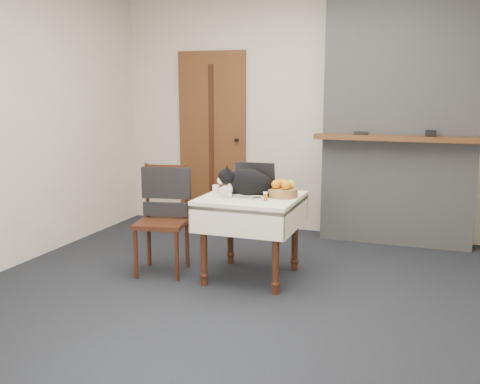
{
  "coord_description": "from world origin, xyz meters",
  "views": [
    {
      "loc": [
        1.22,
        -3.78,
        1.55
      ],
      "look_at": [
        -0.23,
        0.25,
        0.74
      ],
      "focal_mm": 40.0,
      "sensor_mm": 36.0,
      "label": 1
    }
  ],
  "objects_px": {
    "laptop": "(253,186)",
    "chair": "(164,204)",
    "cat": "(249,183)",
    "cream_jar": "(216,189)",
    "fruit_basket": "(283,190)",
    "pill_bottle": "(265,196)",
    "door": "(212,139)",
    "side_table": "(251,209)"
  },
  "relations": [
    {
      "from": "cat",
      "to": "side_table",
      "type": "bearing_deg",
      "value": 11.98
    },
    {
      "from": "cat",
      "to": "pill_bottle",
      "type": "xyz_separation_m",
      "value": [
        0.18,
        -0.14,
        -0.07
      ]
    },
    {
      "from": "cat",
      "to": "cream_jar",
      "type": "distance_m",
      "value": 0.31
    },
    {
      "from": "cat",
      "to": "pill_bottle",
      "type": "height_order",
      "value": "cat"
    },
    {
      "from": "side_table",
      "to": "laptop",
      "type": "relative_size",
      "value": 2.16
    },
    {
      "from": "laptop",
      "to": "chair",
      "type": "height_order",
      "value": "laptop"
    },
    {
      "from": "door",
      "to": "pill_bottle",
      "type": "height_order",
      "value": "door"
    },
    {
      "from": "cat",
      "to": "cream_jar",
      "type": "relative_size",
      "value": 7.72
    },
    {
      "from": "cat",
      "to": "chair",
      "type": "relative_size",
      "value": 0.59
    },
    {
      "from": "cat",
      "to": "fruit_basket",
      "type": "height_order",
      "value": "cat"
    },
    {
      "from": "side_table",
      "to": "laptop",
      "type": "distance_m",
      "value": 0.21
    },
    {
      "from": "door",
      "to": "fruit_basket",
      "type": "bearing_deg",
      "value": -51.21
    },
    {
      "from": "pill_bottle",
      "to": "fruit_basket",
      "type": "xyz_separation_m",
      "value": [
        0.08,
        0.21,
        0.02
      ]
    },
    {
      "from": "door",
      "to": "laptop",
      "type": "relative_size",
      "value": 5.54
    },
    {
      "from": "laptop",
      "to": "cream_jar",
      "type": "xyz_separation_m",
      "value": [
        -0.29,
        -0.11,
        -0.03
      ]
    },
    {
      "from": "pill_bottle",
      "to": "side_table",
      "type": "bearing_deg",
      "value": 137.74
    },
    {
      "from": "cat",
      "to": "laptop",
      "type": "bearing_deg",
      "value": 70.8
    },
    {
      "from": "side_table",
      "to": "cream_jar",
      "type": "height_order",
      "value": "cream_jar"
    },
    {
      "from": "laptop",
      "to": "chair",
      "type": "bearing_deg",
      "value": -170.49
    },
    {
      "from": "laptop",
      "to": "fruit_basket",
      "type": "bearing_deg",
      "value": -14.71
    },
    {
      "from": "cream_jar",
      "to": "pill_bottle",
      "type": "distance_m",
      "value": 0.51
    },
    {
      "from": "cat",
      "to": "fruit_basket",
      "type": "relative_size",
      "value": 2.21
    },
    {
      "from": "cream_jar",
      "to": "chair",
      "type": "distance_m",
      "value": 0.49
    },
    {
      "from": "pill_bottle",
      "to": "fruit_basket",
      "type": "relative_size",
      "value": 0.29
    },
    {
      "from": "fruit_basket",
      "to": "chair",
      "type": "xyz_separation_m",
      "value": [
        -1.03,
        -0.12,
        -0.16
      ]
    },
    {
      "from": "cream_jar",
      "to": "pill_bottle",
      "type": "xyz_separation_m",
      "value": [
        0.48,
        -0.15,
        0.0
      ]
    },
    {
      "from": "side_table",
      "to": "cream_jar",
      "type": "bearing_deg",
      "value": 179.57
    },
    {
      "from": "cat",
      "to": "pill_bottle",
      "type": "relative_size",
      "value": 7.57
    },
    {
      "from": "door",
      "to": "laptop",
      "type": "bearing_deg",
      "value": -56.82
    },
    {
      "from": "door",
      "to": "side_table",
      "type": "height_order",
      "value": "door"
    },
    {
      "from": "side_table",
      "to": "fruit_basket",
      "type": "distance_m",
      "value": 0.31
    },
    {
      "from": "cream_jar",
      "to": "door",
      "type": "bearing_deg",
      "value": 113.68
    },
    {
      "from": "door",
      "to": "cat",
      "type": "height_order",
      "value": "door"
    },
    {
      "from": "cream_jar",
      "to": "fruit_basket",
      "type": "relative_size",
      "value": 0.29
    },
    {
      "from": "side_table",
      "to": "cat",
      "type": "relative_size",
      "value": 1.43
    },
    {
      "from": "laptop",
      "to": "fruit_basket",
      "type": "relative_size",
      "value": 1.46
    },
    {
      "from": "side_table",
      "to": "fruit_basket",
      "type": "height_order",
      "value": "fruit_basket"
    },
    {
      "from": "side_table",
      "to": "fruit_basket",
      "type": "relative_size",
      "value": 3.16
    },
    {
      "from": "side_table",
      "to": "pill_bottle",
      "type": "distance_m",
      "value": 0.27
    },
    {
      "from": "fruit_basket",
      "to": "chair",
      "type": "relative_size",
      "value": 0.27
    },
    {
      "from": "cat",
      "to": "chair",
      "type": "xyz_separation_m",
      "value": [
        -0.76,
        -0.05,
        -0.22
      ]
    },
    {
      "from": "cat",
      "to": "cream_jar",
      "type": "height_order",
      "value": "cat"
    }
  ]
}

